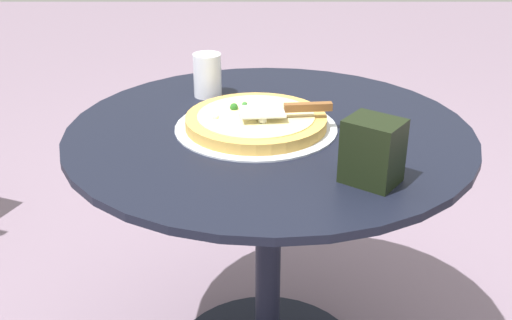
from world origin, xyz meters
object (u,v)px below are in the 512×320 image
(patio_table, at_px, (269,203))
(napkin_dispenser, at_px, (373,151))
(drinking_cup, at_px, (207,75))
(pizza_on_tray, at_px, (256,121))
(pizza_server, at_px, (286,109))

(patio_table, distance_m, napkin_dispenser, 0.42)
(patio_table, relative_size, drinking_cup, 8.36)
(pizza_on_tray, relative_size, drinking_cup, 3.34)
(napkin_dispenser, bearing_deg, drinking_cup, -18.83)
(drinking_cup, bearing_deg, pizza_on_tray, -60.05)
(patio_table, distance_m, pizza_server, 0.26)
(pizza_on_tray, xyz_separation_m, pizza_server, (0.07, -0.02, 0.04))
(patio_table, height_order, pizza_on_tray, pizza_on_tray)
(napkin_dispenser, bearing_deg, pizza_on_tray, -14.93)
(pizza_server, relative_size, napkin_dispenser, 1.68)
(patio_table, bearing_deg, drinking_cup, 125.27)
(pizza_server, height_order, napkin_dispenser, napkin_dispenser)
(pizza_on_tray, xyz_separation_m, drinking_cup, (-0.13, 0.22, 0.04))
(patio_table, relative_size, napkin_dispenser, 7.41)
(patio_table, xyz_separation_m, napkin_dispenser, (0.19, -0.27, 0.26))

